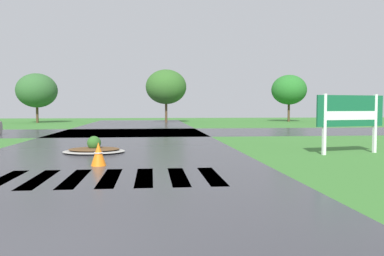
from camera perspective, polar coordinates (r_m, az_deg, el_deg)
asphalt_roadway at (r=14.96m, az=-11.73°, el=-4.17°), size 10.42×80.00×0.01m
asphalt_cross_road at (r=29.14m, az=-8.85°, el=-0.62°), size 90.00×9.38×0.01m
crosswalk_stripes at (r=10.86m, az=-14.01°, el=-6.95°), size 6.75×2.91×0.01m
estate_billboard at (r=16.99m, az=21.69°, el=1.92°), size 3.06×0.76×2.37m
median_island at (r=16.72m, az=-13.80°, el=-2.97°), size 2.49×2.08×0.68m
traffic_cone at (r=13.01m, az=-13.21°, el=-3.67°), size 0.48×0.48×0.75m
background_treeline at (r=47.23m, az=-9.31°, el=5.53°), size 49.07×5.69×6.16m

